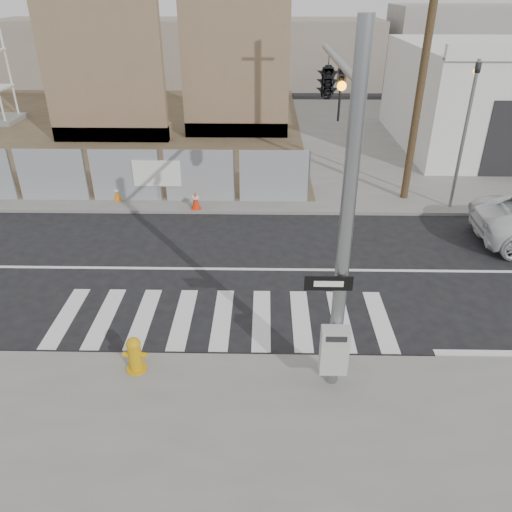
{
  "coord_description": "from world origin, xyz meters",
  "views": [
    {
      "loc": [
        1.05,
        -12.81,
        7.5
      ],
      "look_at": [
        0.85,
        -1.72,
        1.4
      ],
      "focal_mm": 35.0,
      "sensor_mm": 36.0,
      "label": 1
    }
  ],
  "objects_px": {
    "signal_pole": "(332,126)",
    "traffic_cone_d": "(196,200)",
    "traffic_cone_c": "(117,192)",
    "fire_hydrant": "(135,354)"
  },
  "relations": [
    {
      "from": "fire_hydrant",
      "to": "signal_pole",
      "type": "bearing_deg",
      "value": 43.93
    },
    {
      "from": "traffic_cone_d",
      "to": "traffic_cone_c",
      "type": "bearing_deg",
      "value": 165.71
    },
    {
      "from": "fire_hydrant",
      "to": "traffic_cone_d",
      "type": "xyz_separation_m",
      "value": [
        0.2,
        8.79,
        -0.08
      ]
    },
    {
      "from": "traffic_cone_c",
      "to": "traffic_cone_d",
      "type": "distance_m",
      "value": 3.22
    },
    {
      "from": "signal_pole",
      "to": "traffic_cone_c",
      "type": "bearing_deg",
      "value": 135.13
    },
    {
      "from": "signal_pole",
      "to": "traffic_cone_d",
      "type": "distance_m",
      "value": 8.61
    },
    {
      "from": "signal_pole",
      "to": "traffic_cone_c",
      "type": "relative_size",
      "value": 11.31
    },
    {
      "from": "fire_hydrant",
      "to": "traffic_cone_d",
      "type": "bearing_deg",
      "value": 101.76
    },
    {
      "from": "traffic_cone_c",
      "to": "traffic_cone_d",
      "type": "xyz_separation_m",
      "value": [
        3.12,
        -0.8,
        0.03
      ]
    },
    {
      "from": "traffic_cone_c",
      "to": "traffic_cone_d",
      "type": "bearing_deg",
      "value": -14.29
    }
  ]
}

